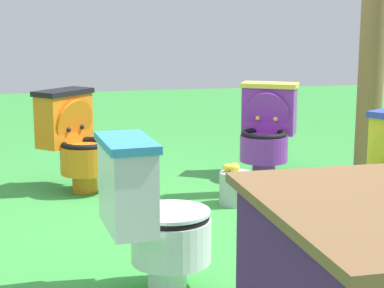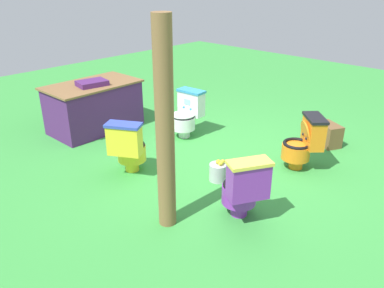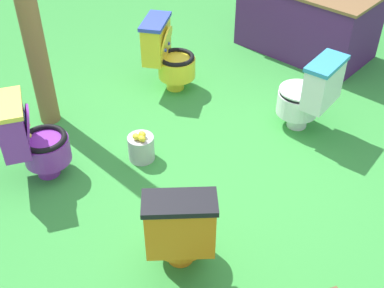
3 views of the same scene
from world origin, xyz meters
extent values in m
plane|color=green|center=(0.00, 0.00, 0.00)|extent=(14.00, 14.00, 0.00)
cylinder|color=orange|center=(0.42, -0.78, 0.07)|extent=(0.25, 0.25, 0.14)
cylinder|color=orange|center=(0.40, -0.77, 0.24)|extent=(0.52, 0.52, 0.20)
torus|color=black|center=(0.40, -0.77, 0.35)|extent=(0.50, 0.50, 0.04)
cylinder|color=black|center=(0.40, -0.77, 0.30)|extent=(0.34, 0.34, 0.01)
cube|color=orange|center=(0.55, -0.91, 0.51)|extent=(0.42, 0.42, 0.37)
cube|color=black|center=(0.55, -0.91, 0.71)|extent=(0.46, 0.46, 0.04)
cube|color=#8CE0E5|center=(0.47, -0.84, 0.56)|extent=(0.08, 0.08, 0.08)
cylinder|color=orange|center=(0.48, -0.84, 0.49)|extent=(0.31, 0.31, 0.35)
sphere|color=black|center=(0.42, -0.88, 0.46)|extent=(0.04, 0.04, 0.04)
sphere|color=black|center=(0.52, -0.79, 0.46)|extent=(0.04, 0.04, 0.04)
cylinder|color=yellow|center=(-1.13, 0.75, 0.07)|extent=(0.25, 0.25, 0.14)
cylinder|color=yellow|center=(-1.11, 0.76, 0.24)|extent=(0.51, 0.51, 0.20)
torus|color=black|center=(-1.11, 0.76, 0.35)|extent=(0.49, 0.49, 0.04)
cylinder|color=#3347B2|center=(-1.11, 0.76, 0.30)|extent=(0.33, 0.33, 0.01)
cube|color=yellow|center=(-1.28, 0.66, 0.51)|extent=(0.37, 0.45, 0.37)
cube|color=#3347B2|center=(-1.28, 0.66, 0.71)|extent=(0.41, 0.48, 0.04)
cube|color=#8CE0E5|center=(-1.19, 0.71, 0.56)|extent=(0.06, 0.10, 0.08)
cylinder|color=yellow|center=(-1.19, 0.71, 0.49)|extent=(0.26, 0.35, 0.35)
sphere|color=#3347B2|center=(-1.23, 0.77, 0.46)|extent=(0.04, 0.04, 0.04)
sphere|color=#3347B2|center=(-1.15, 0.65, 0.46)|extent=(0.04, 0.04, 0.04)
cylinder|color=white|center=(0.15, 1.04, 0.07)|extent=(0.20, 0.20, 0.14)
cylinder|color=white|center=(0.13, 1.04, 0.24)|extent=(0.40, 0.40, 0.20)
torus|color=black|center=(0.13, 1.04, 0.35)|extent=(0.38, 0.38, 0.04)
cylinder|color=#338CBF|center=(0.13, 1.04, 0.30)|extent=(0.26, 0.26, 0.01)
cube|color=white|center=(0.33, 1.06, 0.51)|extent=(0.23, 0.43, 0.37)
cube|color=#338CBF|center=(0.33, 1.06, 0.71)|extent=(0.25, 0.45, 0.04)
cube|color=#8CE0E5|center=(0.23, 1.05, 0.56)|extent=(0.02, 0.11, 0.08)
cylinder|color=white|center=(0.13, 1.04, 0.37)|extent=(0.39, 0.39, 0.02)
sphere|color=#338CBF|center=(0.23, 0.98, 0.46)|extent=(0.04, 0.04, 0.04)
sphere|color=#338CBF|center=(0.22, 1.12, 0.46)|extent=(0.04, 0.04, 0.04)
cylinder|color=purple|center=(-0.97, -0.89, 0.07)|extent=(0.25, 0.25, 0.14)
cylinder|color=purple|center=(-0.96, -0.87, 0.24)|extent=(0.50, 0.50, 0.20)
torus|color=black|center=(-0.96, -0.87, 0.35)|extent=(0.48, 0.48, 0.04)
cylinder|color=#EACC4C|center=(-0.96, -0.87, 0.30)|extent=(0.33, 0.33, 0.01)
cube|color=purple|center=(-1.06, -1.04, 0.51)|extent=(0.45, 0.37, 0.37)
cube|color=#EACC4C|center=(-1.06, -1.04, 0.71)|extent=(0.48, 0.40, 0.04)
cube|color=#8CE0E5|center=(-1.01, -0.96, 0.56)|extent=(0.10, 0.06, 0.08)
cylinder|color=purple|center=(-1.01, -0.96, 0.49)|extent=(0.35, 0.25, 0.35)
sphere|color=#EACC4C|center=(-1.07, -0.92, 0.46)|extent=(0.04, 0.04, 0.04)
sphere|color=#EACC4C|center=(-0.94, -0.99, 0.46)|extent=(0.04, 0.04, 0.04)
cube|color=#4C2360|center=(-0.62, 2.34, 0.37)|extent=(1.41, 0.82, 0.74)
cube|color=brown|center=(-0.62, 2.34, 0.76)|extent=(1.47, 0.88, 0.03)
cube|color=#4C2360|center=(-0.68, 2.24, 0.81)|extent=(0.49, 0.39, 0.08)
cylinder|color=brown|center=(-1.60, -0.44, 1.05)|extent=(0.18, 0.18, 2.10)
cube|color=brown|center=(1.41, -0.75, 0.17)|extent=(0.40, 0.46, 0.33)
cylinder|color=#B7B7BF|center=(-0.55, -0.24, 0.11)|extent=(0.22, 0.22, 0.22)
ellipsoid|color=yellow|center=(-0.50, -0.27, 0.25)|extent=(0.07, 0.05, 0.05)
ellipsoid|color=yellow|center=(-0.55, -0.28, 0.25)|extent=(0.07, 0.05, 0.05)
ellipsoid|color=yellow|center=(-0.54, -0.23, 0.25)|extent=(0.07, 0.05, 0.05)
camera|label=1|loc=(0.65, 3.87, 1.26)|focal=61.66mm
camera|label=2|loc=(-3.86, -2.93, 2.41)|focal=36.08mm
camera|label=3|loc=(1.95, -2.33, 2.72)|focal=46.57mm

